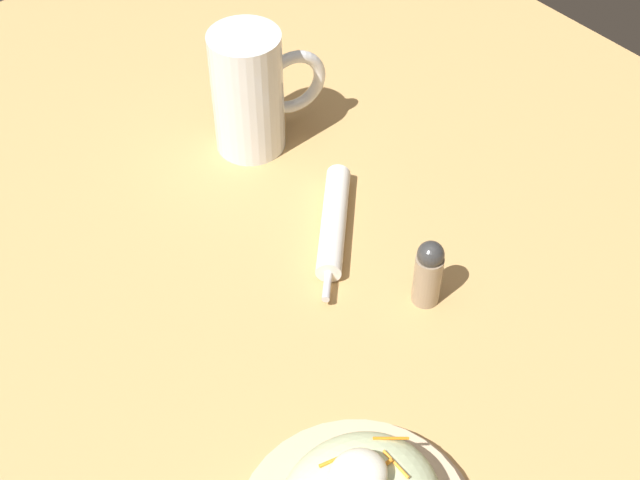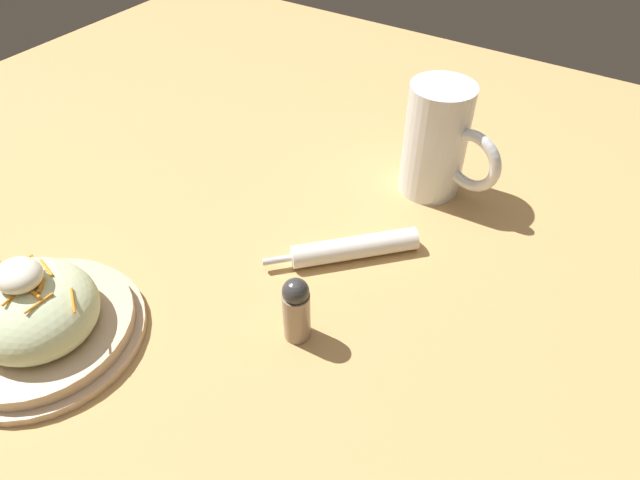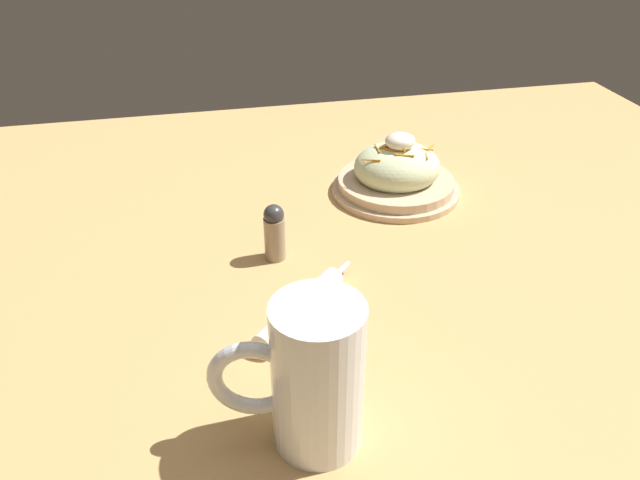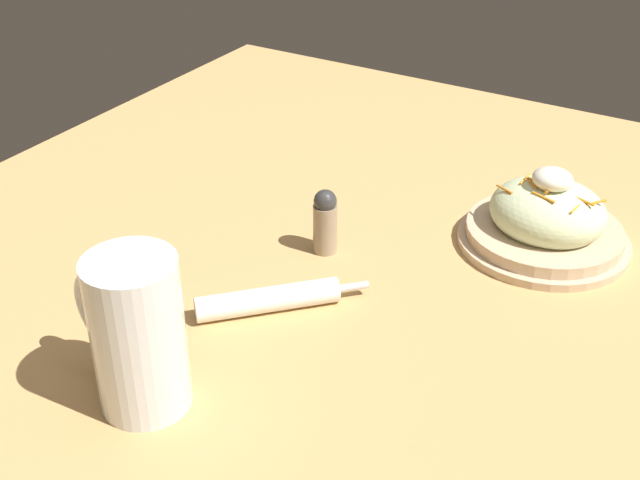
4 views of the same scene
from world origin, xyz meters
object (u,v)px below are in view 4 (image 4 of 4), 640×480
object	(u,v)px
salad_plate	(546,221)
napkin_roll	(269,299)
salt_shaker	(325,221)
beer_mug	(137,341)

from	to	relation	value
salad_plate	napkin_roll	xyz separation A→B (m)	(-0.22, -0.29, -0.02)
napkin_roll	salt_shaker	xyz separation A→B (m)	(-0.01, 0.14, 0.03)
beer_mug	salad_plate	bearing A→B (deg)	63.14
salt_shaker	salad_plate	bearing A→B (deg)	33.65
salad_plate	napkin_roll	distance (m)	0.36
beer_mug	napkin_roll	xyz separation A→B (m)	(0.02, 0.18, -0.06)
salad_plate	salt_shaker	world-z (taller)	salad_plate
beer_mug	salt_shaker	size ratio (longest dim) A/B	1.90
salad_plate	beer_mug	size ratio (longest dim) A/B	1.33
salad_plate	napkin_roll	bearing A→B (deg)	-126.80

